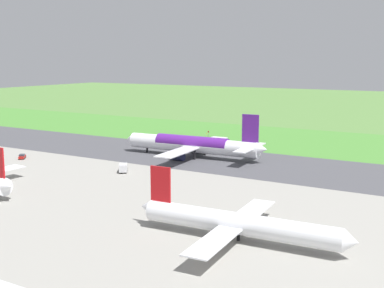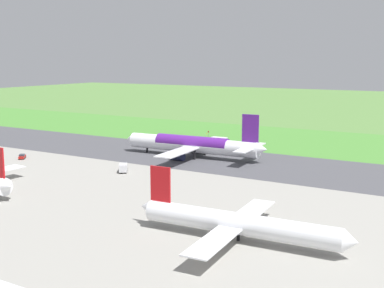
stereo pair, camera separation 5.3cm
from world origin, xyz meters
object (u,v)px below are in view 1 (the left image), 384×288
no_stopping_sign (208,133)px  airliner_parked_near (237,223)px  airliner_main (193,145)px  service_car_followme (22,156)px  service_truck_baggage (123,168)px  traffic_cone_orange (207,133)px

no_stopping_sign → airliner_parked_near: bearing=120.6°
airliner_parked_near → no_stopping_sign: size_ratio=16.35×
airliner_main → service_car_followme: airliner_main is taller
service_truck_baggage → service_car_followme: (41.84, 1.32, -0.56)m
service_truck_baggage → traffic_cone_orange: 79.85m
airliner_parked_near → service_car_followme: bearing=-18.9°
service_truck_baggage → service_car_followme: service_truck_baggage is taller
service_car_followme → no_stopping_sign: bearing=-113.9°
airliner_main → service_truck_baggage: bearing=77.8°
airliner_main → traffic_cone_orange: (20.57, -48.29, -4.08)m
traffic_cone_orange → airliner_parked_near: bearing=120.7°
no_stopping_sign → traffic_cone_orange: 8.31m
airliner_main → no_stopping_sign: (16.07, -41.42, -2.81)m
service_truck_baggage → no_stopping_sign: service_truck_baggage is taller
service_car_followme → no_stopping_sign: 79.91m
airliner_parked_near → traffic_cone_orange: (66.78, -112.37, -3.12)m
service_truck_baggage → no_stopping_sign: 72.37m
service_car_followme → airliner_parked_near: bearing=161.1°
airliner_parked_near → service_car_followme: 100.07m
no_stopping_sign → traffic_cone_orange: bearing=-56.8°
airliner_parked_near → no_stopping_sign: 122.52m
airliner_main → airliner_parked_near: size_ratio=1.27×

